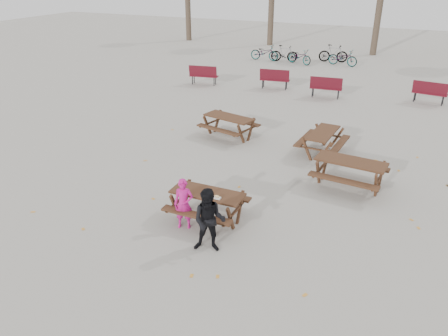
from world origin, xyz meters
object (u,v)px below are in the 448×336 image
at_px(main_picnic_table, 207,199).
at_px(adult, 209,221).
at_px(child, 184,204).
at_px(picnic_table_far, 322,143).
at_px(picnic_table_east, 349,174).
at_px(picnic_table_north, 229,127).
at_px(food_tray, 217,198).
at_px(soda_bottle, 208,193).

height_order(main_picnic_table, adult, adult).
distance_m(child, adult, 1.14).
relative_size(main_picnic_table, picnic_table_far, 1.01).
bearing_deg(adult, picnic_table_far, 64.18).
bearing_deg(picnic_table_east, picnic_table_far, 126.20).
distance_m(main_picnic_table, picnic_table_north, 5.80).
xyz_separation_m(child, picnic_table_east, (3.28, 3.76, -0.22)).
bearing_deg(picnic_table_far, adult, 175.28).
bearing_deg(food_tray, adult, -74.95).
xyz_separation_m(adult, picnic_table_north, (-2.42, 6.63, -0.36)).
distance_m(child, picnic_table_far, 6.27).
relative_size(food_tray, soda_bottle, 1.06).
height_order(food_tray, picnic_table_far, food_tray).
bearing_deg(soda_bottle, food_tray, -7.75).
relative_size(child, adult, 0.85).
bearing_deg(picnic_table_far, soda_bottle, 168.87).
relative_size(adult, picnic_table_east, 0.78).
xyz_separation_m(main_picnic_table, adult, (0.60, -1.13, 0.17)).
distance_m(food_tray, soda_bottle, 0.25).
height_order(main_picnic_table, picnic_table_north, picnic_table_north).
bearing_deg(adult, food_tray, 88.38).
relative_size(main_picnic_table, picnic_table_north, 0.97).
distance_m(food_tray, picnic_table_far, 5.74).
distance_m(picnic_table_east, picnic_table_far, 2.50).
height_order(soda_bottle, picnic_table_east, soda_bottle).
bearing_deg(picnic_table_north, food_tray, -55.44).
relative_size(soda_bottle, picnic_table_north, 0.09).
distance_m(adult, picnic_table_east, 4.94).
xyz_separation_m(child, picnic_table_north, (-1.45, 6.04, -0.24)).
height_order(soda_bottle, child, child).
distance_m(main_picnic_table, picnic_table_east, 4.35).
xyz_separation_m(main_picnic_table, child, (-0.37, -0.54, 0.05)).
distance_m(adult, picnic_table_north, 7.07).
relative_size(main_picnic_table, soda_bottle, 10.59).
distance_m(food_tray, picnic_table_north, 6.10).
xyz_separation_m(adult, picnic_table_east, (2.31, 4.36, -0.34)).
distance_m(child, picnic_table_east, 4.99).
xyz_separation_m(child, picnic_table_far, (2.02, 5.93, -0.26)).
xyz_separation_m(soda_bottle, picnic_table_east, (2.80, 3.38, -0.43)).
bearing_deg(soda_bottle, picnic_table_far, 74.44).
height_order(child, picnic_table_east, child).
height_order(child, adult, adult).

